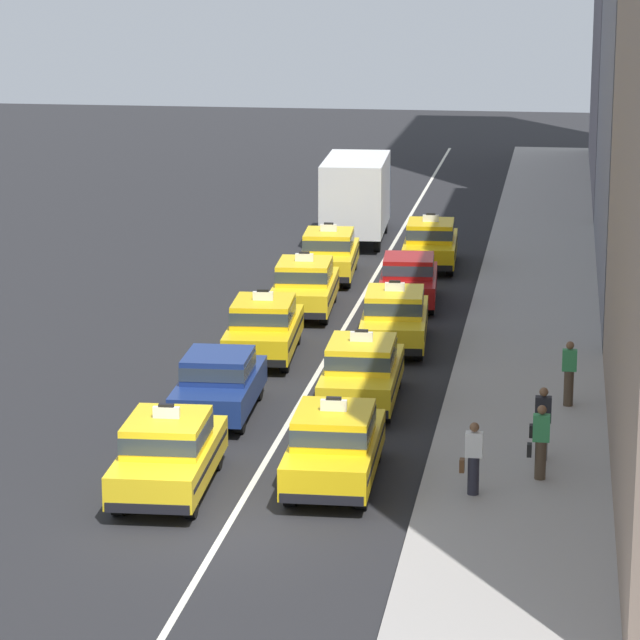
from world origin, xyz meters
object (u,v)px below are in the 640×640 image
at_px(sedan_left_second, 219,382).
at_px(pedestrian_mid_block, 540,442).
at_px(taxi_right_nearest, 334,444).
at_px(taxi_left_nearest, 168,452).
at_px(box_truck_left_sixth, 357,194).
at_px(taxi_right_second, 362,371).
at_px(pedestrian_near_crosswalk, 473,459).
at_px(taxi_left_fifth, 329,253).
at_px(pedestrian_trailing, 542,424).
at_px(taxi_right_third, 395,317).
at_px(pedestrian_by_storefront, 569,373).
at_px(taxi_right_fifth, 430,243).
at_px(taxi_left_fourth, 305,285).
at_px(sedan_right_fourth, 409,278).
at_px(taxi_left_third, 264,327).

distance_m(sedan_left_second, pedestrian_mid_block, 8.84).
bearing_deg(taxi_right_nearest, taxi_left_nearest, -162.73).
bearing_deg(box_truck_left_sixth, taxi_right_second, -82.27).
xyz_separation_m(box_truck_left_sixth, pedestrian_near_crosswalk, (6.22, -29.13, -0.85)).
distance_m(taxi_left_fifth, taxi_right_second, 15.36).
bearing_deg(pedestrian_trailing, taxi_right_nearest, -156.95).
bearing_deg(taxi_right_third, taxi_left_fifth, 109.60).
bearing_deg(pedestrian_by_storefront, taxi_right_fifth, 105.81).
relative_size(taxi_left_fourth, taxi_left_fifth, 1.00).
xyz_separation_m(taxi_right_nearest, taxi_right_fifth, (0.03, 23.56, 0.00)).
relative_size(box_truck_left_sixth, sedan_right_fourth, 1.60).
relative_size(taxi_left_fifth, taxi_right_nearest, 1.01).
bearing_deg(taxi_right_nearest, taxi_left_fourth, 101.50).
bearing_deg(taxi_right_third, pedestrian_trailing, -66.73).
bearing_deg(sedan_left_second, pedestrian_trailing, -19.17).
bearing_deg(taxi_right_fifth, pedestrian_by_storefront, -74.19).
height_order(taxi_right_fifth, pedestrian_near_crosswalk, taxi_right_fifth).
bearing_deg(taxi_right_fifth, pedestrian_mid_block, -79.38).
distance_m(taxi_left_fourth, pedestrian_near_crosswalk, 17.62).
bearing_deg(pedestrian_by_storefront, taxi_left_nearest, -138.76).
bearing_deg(pedestrian_near_crosswalk, taxi_right_third, 103.32).
xyz_separation_m(taxi_left_third, taxi_right_third, (3.47, 1.74, 0.00)).
height_order(taxi_left_fifth, pedestrian_trailing, taxi_left_fifth).
bearing_deg(pedestrian_by_storefront, sedan_left_second, -169.00).
relative_size(taxi_left_fifth, pedestrian_near_crosswalk, 3.00).
bearing_deg(taxi_left_fourth, taxi_right_nearest, -78.50).
relative_size(taxi_left_third, taxi_right_third, 1.00).
bearing_deg(box_truck_left_sixth, pedestrian_trailing, -74.09).
bearing_deg(taxi_right_third, box_truck_left_sixth, 101.09).
relative_size(sedan_right_fourth, pedestrian_trailing, 2.65).
distance_m(taxi_left_nearest, taxi_left_fourth, 16.90).
relative_size(sedan_left_second, taxi_left_fifth, 0.94).
relative_size(pedestrian_mid_block, pedestrian_by_storefront, 1.00).
relative_size(sedan_left_second, taxi_right_fifth, 0.94).
distance_m(pedestrian_mid_block, pedestrian_trailing, 1.31).
distance_m(taxi_left_third, taxi_right_third, 3.88).
distance_m(taxi_right_fifth, pedestrian_mid_block, 23.41).
bearing_deg(pedestrian_near_crosswalk, sedan_right_fourth, 99.81).
relative_size(taxi_left_fourth, box_truck_left_sixth, 0.66).
bearing_deg(taxi_right_nearest, pedestrian_near_crosswalk, -12.09).
bearing_deg(pedestrian_trailing, taxi_right_third, 113.27).
bearing_deg(taxi_left_fourth, taxi_left_fifth, 90.21).
bearing_deg(pedestrian_trailing, taxi_right_fifth, 101.28).
height_order(sedan_right_fourth, pedestrian_by_storefront, pedestrian_by_storefront).
height_order(taxi_left_fourth, pedestrian_trailing, taxi_left_fourth).
xyz_separation_m(taxi_right_third, taxi_right_fifth, (0.03, 11.56, 0.00)).
height_order(sedan_left_second, sedan_right_fourth, same).
bearing_deg(pedestrian_by_storefront, taxi_left_third, 154.46).
bearing_deg(taxi_right_nearest, pedestrian_trailing, 23.05).
bearing_deg(taxi_left_nearest, pedestrian_by_storefront, 41.24).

